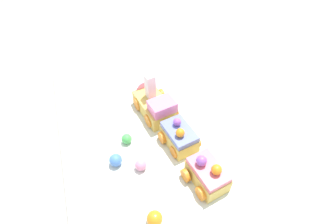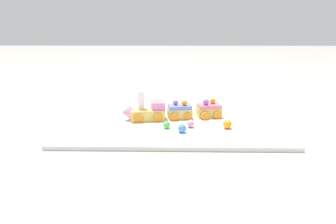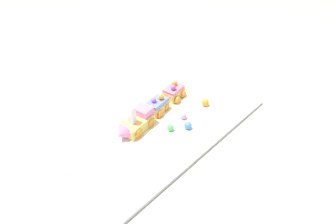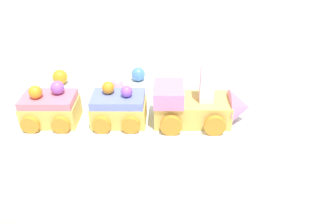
{
  "view_description": "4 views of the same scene",
  "coord_description": "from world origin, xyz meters",
  "px_view_note": "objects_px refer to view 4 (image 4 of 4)",
  "views": [
    {
      "loc": [
        -0.33,
        0.12,
        0.45
      ],
      "look_at": [
        0.02,
        -0.01,
        0.06
      ],
      "focal_mm": 28.0,
      "sensor_mm": 36.0,
      "label": 1
    },
    {
      "loc": [
        -0.0,
        0.8,
        0.28
      ],
      "look_at": [
        0.01,
        0.03,
        0.05
      ],
      "focal_mm": 28.0,
      "sensor_mm": 36.0,
      "label": 2
    },
    {
      "loc": [
        0.46,
        0.49,
        0.56
      ],
      "look_at": [
        -0.02,
        0.04,
        0.04
      ],
      "focal_mm": 28.0,
      "sensor_mm": 36.0,
      "label": 3
    },
    {
      "loc": [
        0.11,
        -0.4,
        0.29
      ],
      "look_at": [
        0.05,
        -0.02,
        0.04
      ],
      "focal_mm": 35.0,
      "sensor_mm": 36.0,
      "label": 4
    }
  ],
  "objects_px": {
    "cake_car_blueberry": "(119,108)",
    "cake_car_strawberry": "(50,108)",
    "gumball_blue": "(138,74)",
    "gumball_orange": "(60,77)",
    "cake_train_locomotive": "(199,107)",
    "gumball_green": "(159,85)",
    "gumball_pink": "(117,85)"
  },
  "relations": [
    {
      "from": "gumball_blue",
      "to": "cake_train_locomotive",
      "type": "bearing_deg",
      "value": -44.29
    },
    {
      "from": "gumball_green",
      "to": "cake_train_locomotive",
      "type": "bearing_deg",
      "value": -48.34
    },
    {
      "from": "cake_car_blueberry",
      "to": "gumball_green",
      "type": "xyz_separation_m",
      "value": [
        0.04,
        0.1,
        -0.01
      ]
    },
    {
      "from": "gumball_orange",
      "to": "gumball_pink",
      "type": "height_order",
      "value": "gumball_orange"
    },
    {
      "from": "cake_car_strawberry",
      "to": "gumball_orange",
      "type": "distance_m",
      "value": 0.12
    },
    {
      "from": "gumball_blue",
      "to": "cake_car_blueberry",
      "type": "bearing_deg",
      "value": -88.39
    },
    {
      "from": "gumball_blue",
      "to": "gumball_pink",
      "type": "bearing_deg",
      "value": -121.92
    },
    {
      "from": "gumball_blue",
      "to": "gumball_pink",
      "type": "relative_size",
      "value": 1.1
    },
    {
      "from": "gumball_green",
      "to": "gumball_blue",
      "type": "height_order",
      "value": "gumball_blue"
    },
    {
      "from": "gumball_blue",
      "to": "gumball_orange",
      "type": "xyz_separation_m",
      "value": [
        -0.13,
        -0.03,
        0.0
      ]
    },
    {
      "from": "gumball_orange",
      "to": "cake_car_strawberry",
      "type": "bearing_deg",
      "value": -70.9
    },
    {
      "from": "gumball_orange",
      "to": "gumball_pink",
      "type": "xyz_separation_m",
      "value": [
        0.11,
        -0.01,
        -0.0
      ]
    },
    {
      "from": "cake_car_blueberry",
      "to": "cake_car_strawberry",
      "type": "distance_m",
      "value": 0.1
    },
    {
      "from": "cake_train_locomotive",
      "to": "gumball_orange",
      "type": "bearing_deg",
      "value": 153.42
    },
    {
      "from": "cake_car_blueberry",
      "to": "gumball_pink",
      "type": "relative_size",
      "value": 3.69
    },
    {
      "from": "cake_car_strawberry",
      "to": "cake_car_blueberry",
      "type": "bearing_deg",
      "value": 0.03
    },
    {
      "from": "cake_car_blueberry",
      "to": "cake_train_locomotive",
      "type": "bearing_deg",
      "value": -0.08
    },
    {
      "from": "cake_car_strawberry",
      "to": "gumball_pink",
      "type": "bearing_deg",
      "value": 48.56
    },
    {
      "from": "gumball_pink",
      "to": "gumball_green",
      "type": "bearing_deg",
      "value": 7.86
    },
    {
      "from": "cake_car_strawberry",
      "to": "cake_train_locomotive",
      "type": "bearing_deg",
      "value": -0.03
    },
    {
      "from": "cake_car_strawberry",
      "to": "gumball_orange",
      "type": "height_order",
      "value": "cake_car_strawberry"
    },
    {
      "from": "cake_car_blueberry",
      "to": "gumball_orange",
      "type": "bearing_deg",
      "value": 135.57
    },
    {
      "from": "cake_train_locomotive",
      "to": "cake_car_blueberry",
      "type": "bearing_deg",
      "value": 179.92
    },
    {
      "from": "gumball_blue",
      "to": "gumball_green",
      "type": "bearing_deg",
      "value": -36.18
    },
    {
      "from": "gumball_blue",
      "to": "gumball_orange",
      "type": "distance_m",
      "value": 0.14
    },
    {
      "from": "cake_car_strawberry",
      "to": "gumball_blue",
      "type": "bearing_deg",
      "value": 48.76
    },
    {
      "from": "gumball_orange",
      "to": "cake_train_locomotive",
      "type": "bearing_deg",
      "value": -17.75
    },
    {
      "from": "cake_car_blueberry",
      "to": "cake_car_strawberry",
      "type": "bearing_deg",
      "value": -179.97
    },
    {
      "from": "cake_train_locomotive",
      "to": "gumball_green",
      "type": "relative_size",
      "value": 6.72
    },
    {
      "from": "cake_car_blueberry",
      "to": "gumball_orange",
      "type": "height_order",
      "value": "cake_car_blueberry"
    },
    {
      "from": "cake_train_locomotive",
      "to": "gumball_blue",
      "type": "height_order",
      "value": "cake_train_locomotive"
    },
    {
      "from": "cake_car_blueberry",
      "to": "gumball_green",
      "type": "distance_m",
      "value": 0.11
    }
  ]
}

